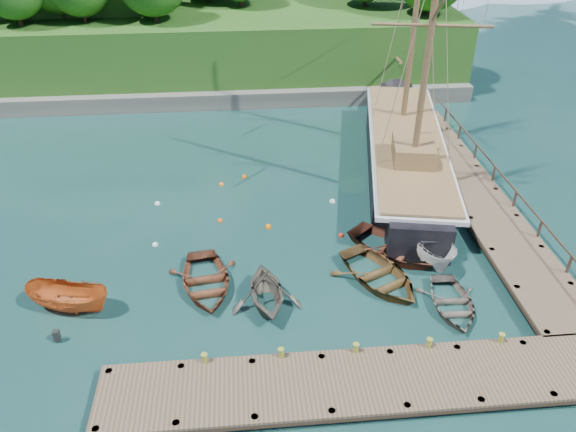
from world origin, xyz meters
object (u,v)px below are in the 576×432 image
motorboat_orange (72,309)px  cabin_boat_white (426,256)px  rowboat_1 (267,305)px  rowboat_0 (206,287)px  rowboat_4 (392,254)px  schooner (405,158)px  rowboat_2 (379,282)px  rowboat_3 (451,308)px

motorboat_orange → cabin_boat_white: bearing=-64.8°
rowboat_1 → rowboat_0: bearing=147.2°
rowboat_1 → rowboat_4: (6.69, 3.32, 0.00)m
rowboat_0 → schooner: size_ratio=0.18×
rowboat_0 → rowboat_2: 8.32m
rowboat_3 → motorboat_orange: motorboat_orange is taller
schooner → rowboat_0: bearing=-129.1°
rowboat_1 → rowboat_3: bearing=-11.7°
rowboat_2 → schooner: schooner is taller
cabin_boat_white → rowboat_3: bearing=-98.8°
rowboat_4 → schooner: size_ratio=0.19×
motorboat_orange → rowboat_3: bearing=-77.7°
schooner → rowboat_3: bearing=-84.7°
cabin_boat_white → schooner: (1.24, 9.01, 1.03)m
rowboat_4 → motorboat_orange: size_ratio=1.23×
rowboat_3 → rowboat_4: bearing=114.5°
cabin_boat_white → motorboat_orange: bearing=179.3°
rowboat_4 → motorboat_orange: motorboat_orange is taller
rowboat_1 → rowboat_2: size_ratio=0.77×
rowboat_2 → rowboat_3: rowboat_2 is taller
rowboat_4 → cabin_boat_white: cabin_boat_white is taller
motorboat_orange → rowboat_1: bearing=-76.0°
rowboat_0 → rowboat_1: 3.17m
motorboat_orange → cabin_boat_white: cabin_boat_white is taller
rowboat_2 → rowboat_4: (1.19, 2.18, 0.00)m
rowboat_0 → schooner: (12.41, 10.45, 1.03)m
rowboat_2 → rowboat_1: bearing=165.4°
rowboat_0 → schooner: bearing=31.8°
rowboat_0 → rowboat_3: (11.17, -2.46, 0.00)m
rowboat_3 → motorboat_orange: size_ratio=0.97×
rowboat_1 → rowboat_4: rowboat_1 is taller
motorboat_orange → schooner: bearing=-41.0°
rowboat_1 → rowboat_2: 5.62m
rowboat_1 → motorboat_orange: size_ratio=0.93×
motorboat_orange → cabin_boat_white: 17.37m
motorboat_orange → rowboat_0: bearing=-63.6°
cabin_boat_white → schooner: 9.15m
rowboat_4 → motorboat_orange: 15.78m
rowboat_2 → rowboat_4: bearing=35.0°
motorboat_orange → rowboat_4: bearing=-62.5°
rowboat_4 → cabin_boat_white: size_ratio=1.08×
rowboat_2 → schooner: (4.10, 10.79, 1.03)m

